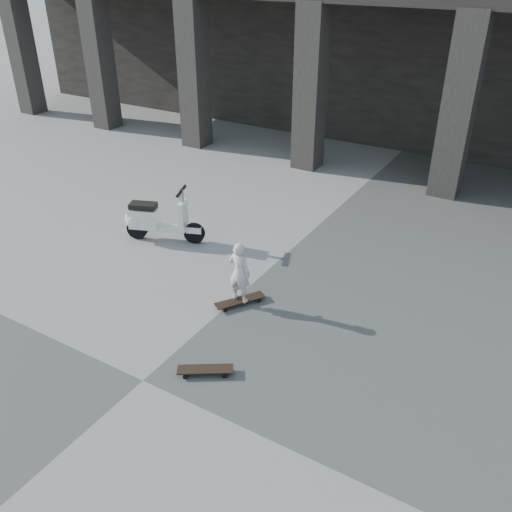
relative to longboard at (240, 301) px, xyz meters
The scene contains 6 objects.
ground 2.18m from the longboard, 93.89° to the right, with size 90.00×90.00×0.00m, color #4B4B48.
colonnade 11.97m from the longboard, 90.73° to the left, with size 28.00×8.82×6.00m.
longboard is the anchor object (origin of this frame).
skateboard_spare 1.71m from the longboard, 73.39° to the right, with size 0.73×0.57×0.09m.
child 0.53m from the longboard, behind, with size 0.38×0.25×1.03m, color beige.
scooter 2.90m from the longboard, 159.25° to the left, with size 1.50×0.81×1.10m.
Camera 1 is at (4.09, -3.89, 4.98)m, focal length 38.00 mm.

